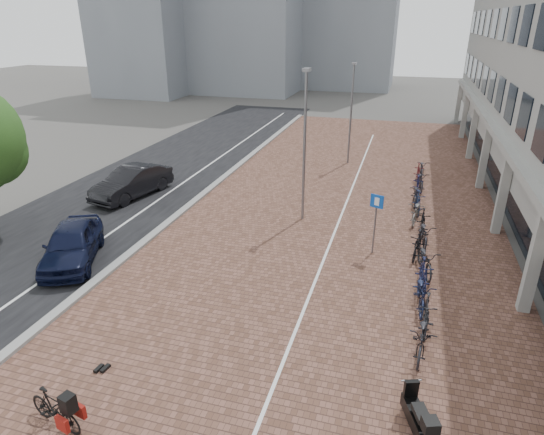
# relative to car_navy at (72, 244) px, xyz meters

# --- Properties ---
(ground) EXTENTS (140.00, 140.00, 0.00)m
(ground) POSITION_rel_car_navy_xyz_m (6.85, -2.78, -0.73)
(ground) COLOR #474442
(ground) RESTS_ON ground
(plaza_brick) EXTENTS (14.50, 42.00, 0.04)m
(plaza_brick) POSITION_rel_car_navy_xyz_m (8.85, 9.22, -0.72)
(plaza_brick) COLOR brown
(plaza_brick) RESTS_ON ground
(street_asphalt) EXTENTS (8.00, 50.00, 0.03)m
(street_asphalt) POSITION_rel_car_navy_xyz_m (-2.15, 9.22, -0.72)
(street_asphalt) COLOR black
(street_asphalt) RESTS_ON ground
(curb) EXTENTS (0.35, 42.00, 0.14)m
(curb) POSITION_rel_car_navy_xyz_m (1.75, 9.22, -0.66)
(curb) COLOR gray
(curb) RESTS_ON ground
(lane_line) EXTENTS (0.12, 44.00, 0.00)m
(lane_line) POSITION_rel_car_navy_xyz_m (-0.15, 9.22, -0.71)
(lane_line) COLOR white
(lane_line) RESTS_ON street_asphalt
(parking_line) EXTENTS (0.10, 30.00, 0.00)m
(parking_line) POSITION_rel_car_navy_xyz_m (9.05, 9.22, -0.69)
(parking_line) COLOR white
(parking_line) RESTS_ON plaza_brick
(car_navy) EXTENTS (3.37, 4.61, 1.46)m
(car_navy) POSITION_rel_car_navy_xyz_m (0.00, 0.00, 0.00)
(car_navy) COLOR black
(car_navy) RESTS_ON ground
(car_dark) EXTENTS (2.56, 4.85, 1.52)m
(car_dark) POSITION_rel_car_navy_xyz_m (-1.68, 6.81, 0.03)
(car_dark) COLOR black
(car_dark) RESTS_ON ground
(hero_bike) EXTENTS (1.67, 0.81, 1.13)m
(hero_bike) POSITION_rel_car_navy_xyz_m (4.71, -6.66, -0.23)
(hero_bike) COLOR black
(hero_bike) RESTS_ON ground
(shoes) EXTENTS (0.43, 0.37, 0.10)m
(shoes) POSITION_rel_car_navy_xyz_m (4.59, -4.88, -0.68)
(shoes) COLOR black
(shoes) RESTS_ON ground
(scooter_mid) EXTENTS (0.95, 1.56, 1.03)m
(scooter_mid) POSITION_rel_car_navy_xyz_m (12.44, -4.62, -0.22)
(scooter_mid) COLOR black
(scooter_mid) RESTS_ON ground
(parking_sign) EXTENTS (0.49, 0.22, 2.46)m
(parking_sign) POSITION_rel_car_navy_xyz_m (10.76, 3.78, 0.92)
(parking_sign) COLOR slate
(parking_sign) RESTS_ON ground
(lamp_near) EXTENTS (0.12, 0.12, 6.56)m
(lamp_near) POSITION_rel_car_navy_xyz_m (7.39, 6.35, 2.55)
(lamp_near) COLOR slate
(lamp_near) RESTS_ON ground
(lamp_far) EXTENTS (0.12, 0.12, 6.05)m
(lamp_far) POSITION_rel_car_navy_xyz_m (8.16, 15.93, 2.30)
(lamp_far) COLOR slate
(lamp_far) RESTS_ON ground
(bike_row) EXTENTS (1.34, 18.10, 1.05)m
(bike_row) POSITION_rel_car_navy_xyz_m (12.53, 6.27, -0.21)
(bike_row) COLOR black
(bike_row) RESTS_ON ground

